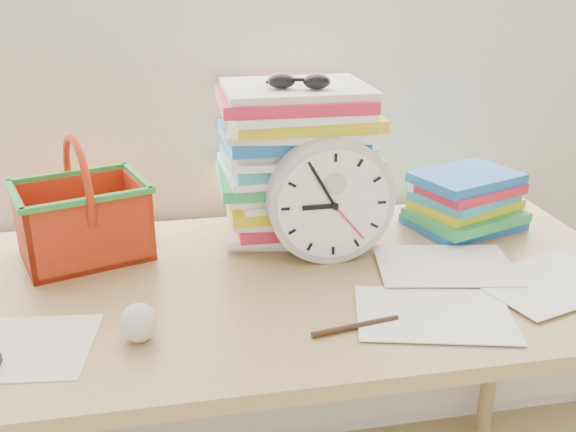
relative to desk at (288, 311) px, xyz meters
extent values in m
cube|color=#997847|center=(0.00, 0.00, 0.06)|extent=(1.40, 0.70, 0.03)
cylinder|color=#997847|center=(-0.65, 0.30, -0.32)|extent=(0.04, 0.04, 0.72)
cylinder|color=#997847|center=(0.65, 0.30, -0.32)|extent=(0.04, 0.04, 0.72)
cylinder|color=#B2B2B3|center=(0.10, 0.07, 0.21)|extent=(0.26, 0.05, 0.26)
sphere|color=silver|center=(-0.28, -0.17, 0.11)|extent=(0.06, 0.06, 0.06)
cylinder|color=black|center=(0.08, -0.21, 0.08)|extent=(0.16, 0.04, 0.01)
camera|label=1|loc=(-0.21, -1.11, 0.66)|focal=40.00mm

